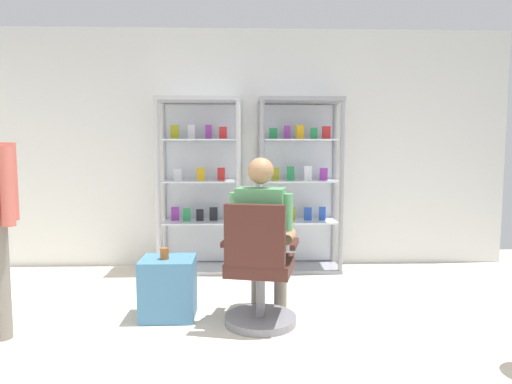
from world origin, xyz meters
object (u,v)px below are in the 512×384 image
display_cabinet_left (200,184)px  storage_crate (168,288)px  seated_shopkeeper (263,231)px  tea_glass (164,254)px  display_cabinet_right (299,183)px  office_chair (259,276)px

display_cabinet_left → storage_crate: size_ratio=3.94×
seated_shopkeeper → tea_glass: (-0.78, 0.03, -0.18)m
storage_crate → display_cabinet_left: bearing=84.7°
seated_shopkeeper → tea_glass: seated_shopkeeper is taller
storage_crate → tea_glass: 0.29m
display_cabinet_left → tea_glass: 1.55m
display_cabinet_left → tea_glass: size_ratio=21.16×
storage_crate → display_cabinet_right: bearing=49.6°
display_cabinet_left → office_chair: (0.59, -1.67, -0.57)m
seated_shopkeeper → display_cabinet_left: bearing=112.5°
display_cabinet_right → tea_glass: 1.99m
display_cabinet_left → storage_crate: bearing=-95.3°
tea_glass → display_cabinet_right: bearing=49.6°
tea_glass → display_cabinet_left: bearing=83.9°
display_cabinet_right → tea_glass: size_ratio=21.16×
office_chair → seated_shopkeeper: seated_shopkeeper is taller
office_chair → seated_shopkeeper: size_ratio=0.74×
display_cabinet_left → display_cabinet_right: 1.10m
seated_shopkeeper → storage_crate: (-0.76, 0.06, -0.47)m
display_cabinet_left → tea_glass: (-0.16, -1.48, -0.44)m
office_chair → display_cabinet_left: bearing=109.4°
seated_shopkeeper → tea_glass: size_ratio=14.37×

